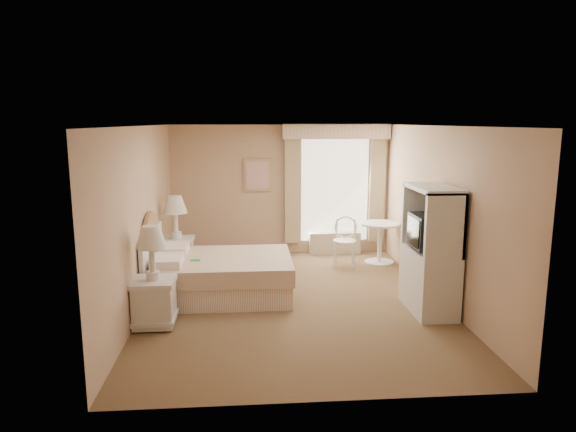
{
  "coord_description": "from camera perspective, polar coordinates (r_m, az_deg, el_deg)",
  "views": [
    {
      "loc": [
        -0.65,
        -7.07,
        2.56
      ],
      "look_at": [
        -0.06,
        0.3,
        1.19
      ],
      "focal_mm": 32.0,
      "sensor_mm": 36.0,
      "label": 1
    }
  ],
  "objects": [
    {
      "name": "cafe_chair",
      "position": [
        9.33,
        6.36,
        -2.32
      ],
      "size": [
        0.52,
        0.52,
        0.87
      ],
      "rotation": [
        0.0,
        0.0,
        -0.28
      ],
      "color": "silver",
      "rests_on": "room"
    },
    {
      "name": "room",
      "position": [
        7.22,
        0.64,
        0.02
      ],
      "size": [
        4.21,
        5.51,
        2.51
      ],
      "color": "brown",
      "rests_on": "ground"
    },
    {
      "name": "window",
      "position": [
        9.95,
        5.28,
        3.39
      ],
      "size": [
        2.05,
        0.22,
        2.51
      ],
      "color": "white",
      "rests_on": "room"
    },
    {
      "name": "bed",
      "position": [
        7.73,
        -7.98,
        -6.4
      ],
      "size": [
        2.06,
        1.55,
        1.37
      ],
      "color": "tan",
      "rests_on": "room"
    },
    {
      "name": "armoire",
      "position": [
        7.23,
        15.53,
        -4.72
      ],
      "size": [
        0.52,
        1.03,
        1.72
      ],
      "color": "silver",
      "rests_on": "room"
    },
    {
      "name": "framed_art",
      "position": [
        9.84,
        -3.42,
        4.57
      ],
      "size": [
        0.52,
        0.04,
        0.62
      ],
      "color": "tan",
      "rests_on": "room"
    },
    {
      "name": "nightstand_far",
      "position": [
        8.79,
        -12.27,
        -3.3
      ],
      "size": [
        0.55,
        0.55,
        1.34
      ],
      "color": "silver",
      "rests_on": "room"
    },
    {
      "name": "nightstand_near",
      "position": [
        6.72,
        -14.71,
        -7.9
      ],
      "size": [
        0.53,
        0.53,
        1.28
      ],
      "color": "silver",
      "rests_on": "room"
    },
    {
      "name": "round_table",
      "position": [
        9.49,
        10.18,
        -2.24
      ],
      "size": [
        0.71,
        0.71,
        0.75
      ],
      "color": "silver",
      "rests_on": "room"
    }
  ]
}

